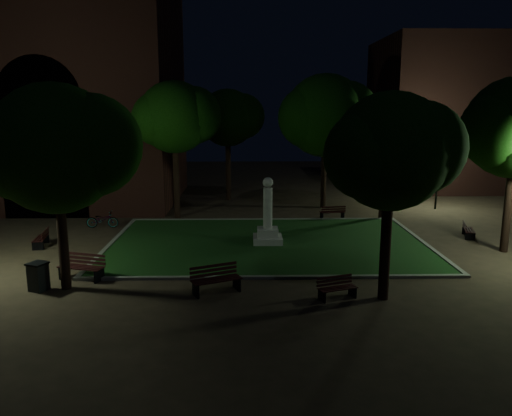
{
  "coord_description": "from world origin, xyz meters",
  "views": [
    {
      "loc": [
        -1.03,
        -21.53,
        6.53
      ],
      "look_at": [
        -0.59,
        1.0,
        1.99
      ],
      "focal_mm": 35.0,
      "sensor_mm": 36.0,
      "label": 1
    }
  ],
  "objects_px": {
    "bench_left_side": "(42,239)",
    "trash_bin": "(38,276)",
    "monument": "(268,225)",
    "bench_west_near": "(82,267)",
    "bicycle": "(102,220)",
    "bench_far_side": "(332,213)",
    "bench_near_left": "(216,280)",
    "bench_near_right": "(337,288)",
    "bench_right_side": "(468,230)"
  },
  "relations": [
    {
      "from": "bench_near_left",
      "to": "bicycle",
      "type": "distance_m",
      "value": 12.12
    },
    {
      "from": "bench_near_left",
      "to": "bicycle",
      "type": "height_order",
      "value": "bench_near_left"
    },
    {
      "from": "monument",
      "to": "trash_bin",
      "type": "relative_size",
      "value": 3.04
    },
    {
      "from": "bench_right_side",
      "to": "bicycle",
      "type": "height_order",
      "value": "bicycle"
    },
    {
      "from": "trash_bin",
      "to": "bicycle",
      "type": "bearing_deg",
      "value": 92.44
    },
    {
      "from": "monument",
      "to": "bench_far_side",
      "type": "xyz_separation_m",
      "value": [
        4.1,
        5.44,
        -0.57
      ]
    },
    {
      "from": "bench_near_left",
      "to": "bench_left_side",
      "type": "bearing_deg",
      "value": 120.39
    },
    {
      "from": "trash_bin",
      "to": "bench_near_left",
      "type": "bearing_deg",
      "value": -2.77
    },
    {
      "from": "monument",
      "to": "trash_bin",
      "type": "bearing_deg",
      "value": -144.31
    },
    {
      "from": "bench_near_right",
      "to": "trash_bin",
      "type": "distance_m",
      "value": 10.74
    },
    {
      "from": "monument",
      "to": "bench_far_side",
      "type": "height_order",
      "value": "monument"
    },
    {
      "from": "bench_left_side",
      "to": "bicycle",
      "type": "bearing_deg",
      "value": 144.18
    },
    {
      "from": "monument",
      "to": "bench_west_near",
      "type": "bearing_deg",
      "value": -146.24
    },
    {
      "from": "monument",
      "to": "bench_near_right",
      "type": "xyz_separation_m",
      "value": [
        2.1,
        -7.13,
        -0.6
      ]
    },
    {
      "from": "bench_left_side",
      "to": "trash_bin",
      "type": "height_order",
      "value": "trash_bin"
    },
    {
      "from": "bench_right_side",
      "to": "bicycle",
      "type": "relative_size",
      "value": 0.83
    },
    {
      "from": "bench_right_side",
      "to": "bicycle",
      "type": "bearing_deg",
      "value": 99.41
    },
    {
      "from": "bench_west_near",
      "to": "bicycle",
      "type": "distance_m",
      "value": 8.61
    },
    {
      "from": "bench_right_side",
      "to": "bicycle",
      "type": "distance_m",
      "value": 19.47
    },
    {
      "from": "bench_far_side",
      "to": "bicycle",
      "type": "height_order",
      "value": "bicycle"
    },
    {
      "from": "monument",
      "to": "bench_left_side",
      "type": "xyz_separation_m",
      "value": [
        -10.83,
        -0.26,
        -0.58
      ]
    },
    {
      "from": "monument",
      "to": "bench_near_left",
      "type": "relative_size",
      "value": 1.69
    },
    {
      "from": "bench_near_left",
      "to": "trash_bin",
      "type": "height_order",
      "value": "trash_bin"
    },
    {
      "from": "bench_near_left",
      "to": "bench_right_side",
      "type": "bearing_deg",
      "value": 7.2
    },
    {
      "from": "monument",
      "to": "bicycle",
      "type": "distance_m",
      "value": 9.67
    },
    {
      "from": "monument",
      "to": "bench_near_left",
      "type": "xyz_separation_m",
      "value": [
        -2.14,
        -6.48,
        -0.49
      ]
    },
    {
      "from": "bench_near_right",
      "to": "bench_far_side",
      "type": "relative_size",
      "value": 0.95
    },
    {
      "from": "monument",
      "to": "bench_near_left",
      "type": "height_order",
      "value": "monument"
    },
    {
      "from": "bench_near_left",
      "to": "bench_west_near",
      "type": "distance_m",
      "value": 5.48
    },
    {
      "from": "bench_left_side",
      "to": "trash_bin",
      "type": "relative_size",
      "value": 1.47
    },
    {
      "from": "trash_bin",
      "to": "bench_right_side",
      "type": "bearing_deg",
      "value": 20.95
    },
    {
      "from": "monument",
      "to": "bench_near_left",
      "type": "bearing_deg",
      "value": -108.28
    },
    {
      "from": "trash_bin",
      "to": "bench_west_near",
      "type": "bearing_deg",
      "value": 45.81
    },
    {
      "from": "bench_west_near",
      "to": "bench_left_side",
      "type": "relative_size",
      "value": 1.22
    },
    {
      "from": "bench_west_near",
      "to": "trash_bin",
      "type": "distance_m",
      "value": 1.71
    },
    {
      "from": "bench_west_near",
      "to": "bench_right_side",
      "type": "bearing_deg",
      "value": 36.08
    },
    {
      "from": "bench_near_left",
      "to": "bench_near_right",
      "type": "xyz_separation_m",
      "value": [
        4.24,
        -0.65,
        -0.1
      ]
    },
    {
      "from": "bench_right_side",
      "to": "bench_far_side",
      "type": "bearing_deg",
      "value": 71.45
    },
    {
      "from": "bench_right_side",
      "to": "bench_far_side",
      "type": "xyz_separation_m",
      "value": [
        -6.21,
        4.38,
        0.03
      ]
    },
    {
      "from": "bench_near_right",
      "to": "bicycle",
      "type": "bearing_deg",
      "value": 116.5
    },
    {
      "from": "bench_near_right",
      "to": "bench_left_side",
      "type": "relative_size",
      "value": 0.95
    },
    {
      "from": "bench_left_side",
      "to": "bench_far_side",
      "type": "bearing_deg",
      "value": 100.93
    },
    {
      "from": "monument",
      "to": "bicycle",
      "type": "bearing_deg",
      "value": 158.68
    },
    {
      "from": "bench_far_side",
      "to": "bicycle",
      "type": "xyz_separation_m",
      "value": [
        -13.11,
        -1.93,
        0.07
      ]
    },
    {
      "from": "bench_near_left",
      "to": "bench_west_near",
      "type": "height_order",
      "value": "bench_near_left"
    },
    {
      "from": "bench_right_side",
      "to": "trash_bin",
      "type": "distance_m",
      "value": 20.24
    },
    {
      "from": "bicycle",
      "to": "bench_right_side",
      "type": "bearing_deg",
      "value": -98.98
    },
    {
      "from": "bench_far_side",
      "to": "trash_bin",
      "type": "bearing_deg",
      "value": 34.09
    },
    {
      "from": "monument",
      "to": "trash_bin",
      "type": "height_order",
      "value": "monument"
    },
    {
      "from": "bicycle",
      "to": "bench_near_right",
      "type": "bearing_deg",
      "value": -135.56
    }
  ]
}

